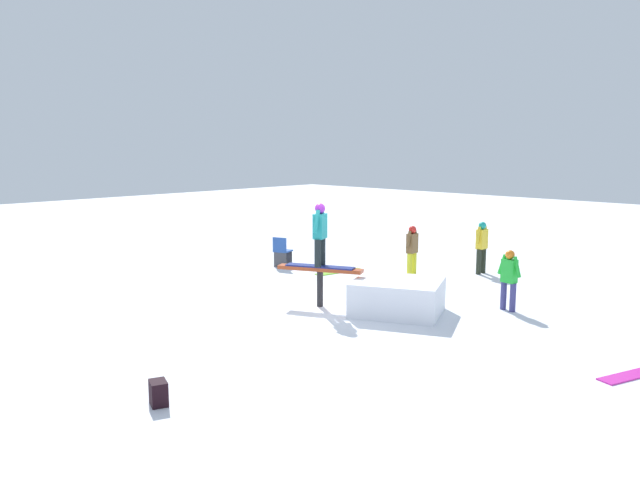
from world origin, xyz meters
TOP-DOWN VIEW (x-y plane):
  - ground_plane at (0.00, 0.00)m, footprint 60.00×60.00m
  - rail_feature at (0.00, 0.00)m, footprint 1.85×1.05m
  - snow_kicker_ramp at (-1.57, -0.72)m, footprint 2.26×2.11m
  - main_rider_on_rail at (0.00, 0.00)m, footprint 1.52×0.88m
  - bystander_brown at (0.37, -3.94)m, footprint 0.23×0.61m
  - bystander_yellow at (-0.74, -5.63)m, footprint 0.21×0.59m
  - bystander_green at (-3.14, -2.56)m, footprint 0.60×0.24m
  - loose_snowboard_lime at (2.19, -3.05)m, footprint 0.57×1.53m
  - loose_snowboard_magenta at (-6.39, -0.41)m, footprint 0.72×1.41m
  - folding_chair at (3.94, -2.48)m, footprint 0.55×0.55m
  - backpack_on_snow at (-2.06, 5.31)m, footprint 0.36×0.31m

SIDE VIEW (x-z plane):
  - ground_plane at x=0.00m, z-range 0.00..0.00m
  - loose_snowboard_lime at x=2.19m, z-range 0.00..0.02m
  - loose_snowboard_magenta at x=-6.39m, z-range 0.00..0.02m
  - backpack_on_snow at x=-2.06m, z-range 0.00..0.34m
  - snow_kicker_ramp at x=-1.57m, z-range 0.00..0.71m
  - folding_chair at x=3.94m, z-range -0.03..0.85m
  - rail_feature at x=0.00m, z-range 0.28..1.16m
  - bystander_green at x=-3.14m, z-range 0.08..1.40m
  - bystander_brown at x=0.37m, z-range 0.09..1.47m
  - bystander_yellow at x=-0.74m, z-range 0.09..1.53m
  - main_rider_on_rail at x=0.00m, z-range 0.88..2.28m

